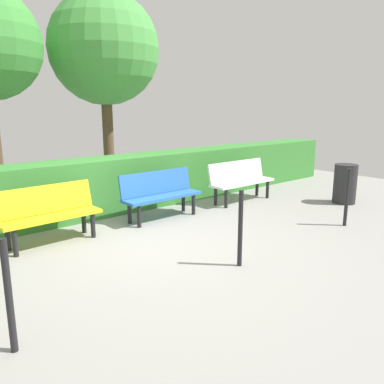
# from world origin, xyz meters

# --- Properties ---
(ground_plane) EXTENTS (16.00, 16.00, 0.00)m
(ground_plane) POSITION_xyz_m (0.00, 0.00, 0.00)
(ground_plane) COLOR gray
(bench_white) EXTENTS (1.62, 0.48, 0.86)m
(bench_white) POSITION_xyz_m (-3.02, -0.97, 0.48)
(bench_white) COLOR white
(bench_white) RESTS_ON ground_plane
(bench_blue) EXTENTS (1.53, 0.47, 0.86)m
(bench_blue) POSITION_xyz_m (-0.93, -1.02, 0.48)
(bench_blue) COLOR blue
(bench_blue) RESTS_ON ground_plane
(bench_yellow) EXTENTS (1.49, 0.53, 0.86)m
(bench_yellow) POSITION_xyz_m (1.10, -1.02, 0.48)
(bench_yellow) COLOR yellow
(bench_yellow) RESTS_ON ground_plane
(hedge_row) EXTENTS (11.81, 0.77, 1.06)m
(hedge_row) POSITION_xyz_m (-0.98, -2.01, 0.53)
(hedge_row) COLOR #387F33
(hedge_row) RESTS_ON ground_plane
(tree_near) EXTENTS (2.57, 2.57, 4.60)m
(tree_near) POSITION_xyz_m (-1.52, -3.97, 3.29)
(tree_near) COLOR brown
(tree_near) RESTS_ON ground_plane
(railing_post_near) EXTENTS (0.06, 0.06, 1.00)m
(railing_post_near) POSITION_xyz_m (-3.09, 1.42, 0.50)
(railing_post_near) COLOR black
(railing_post_near) RESTS_ON ground_plane
(railing_post_mid) EXTENTS (0.06, 0.06, 1.00)m
(railing_post_mid) POSITION_xyz_m (-0.43, 1.42, 0.50)
(railing_post_mid) COLOR black
(railing_post_mid) RESTS_ON ground_plane
(railing_post_far) EXTENTS (0.06, 0.06, 1.00)m
(railing_post_far) POSITION_xyz_m (2.33, 1.42, 0.50)
(railing_post_far) COLOR black
(railing_post_far) RESTS_ON ground_plane
(trash_bin) EXTENTS (0.47, 0.47, 0.83)m
(trash_bin) POSITION_xyz_m (-4.58, 0.58, 0.41)
(trash_bin) COLOR #262628
(trash_bin) RESTS_ON ground_plane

